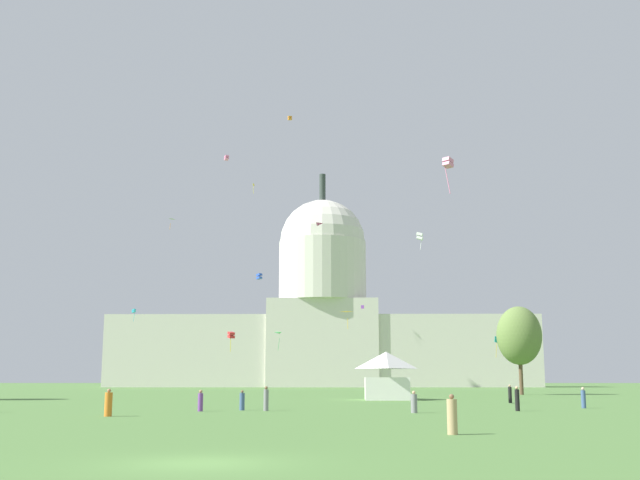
{
  "coord_description": "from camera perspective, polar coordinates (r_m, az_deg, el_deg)",
  "views": [
    {
      "loc": [
        3.55,
        -21.82,
        2.29
      ],
      "look_at": [
        2.06,
        99.06,
        24.13
      ],
      "focal_mm": 43.18,
      "sensor_mm": 36.0,
      "label": 1
    }
  ],
  "objects": [
    {
      "name": "person_denim_back_right",
      "position": [
        65.16,
        18.94,
        -11.05
      ],
      "size": [
        0.38,
        0.38,
        1.63
      ],
      "rotation": [
        0.0,
        0.0,
        3.07
      ],
      "color": "#3D5684",
      "rests_on": "ground_plane"
    },
    {
      "name": "person_tan_front_left",
      "position": [
        33.27,
        9.77,
        -12.74
      ],
      "size": [
        0.54,
        0.54,
        1.66
      ],
      "rotation": [
        0.0,
        0.0,
        1.9
      ],
      "color": "tan",
      "rests_on": "ground_plane"
    },
    {
      "name": "kite_white_mid",
      "position": [
        119.86,
        7.41,
        0.27
      ],
      "size": [
        1.19,
        1.13,
        2.76
      ],
      "rotation": [
        0.0,
        0.0,
        4.45
      ],
      "color": "white"
    },
    {
      "name": "kite_magenta_low",
      "position": [
        70.69,
        0.24,
        1.02
      ],
      "size": [
        0.68,
        1.34,
        0.22
      ],
      "rotation": [
        0.0,
        0.0,
        1.54
      ],
      "color": "#D1339E"
    },
    {
      "name": "person_black_front_center",
      "position": [
        58.16,
        14.41,
        -11.37
      ],
      "size": [
        0.43,
        0.43,
        1.75
      ],
      "rotation": [
        0.0,
        0.0,
        4.26
      ],
      "color": "black",
      "rests_on": "ground_plane"
    },
    {
      "name": "person_grey_back_center",
      "position": [
        56.83,
        -4.02,
        -11.7
      ],
      "size": [
        0.45,
        0.45,
        1.75
      ],
      "rotation": [
        0.0,
        0.0,
        6.0
      ],
      "color": "gray",
      "rests_on": "ground_plane"
    },
    {
      "name": "kite_blue_mid",
      "position": [
        172.63,
        -4.53,
        -2.71
      ],
      "size": [
        1.43,
        1.42,
        1.33
      ],
      "rotation": [
        0.0,
        0.0,
        0.9
      ],
      "color": "blue"
    },
    {
      "name": "kite_green_low",
      "position": [
        156.88,
        -3.03,
        -7.17
      ],
      "size": [
        1.51,
        1.28,
        3.13
      ],
      "rotation": [
        0.0,
        0.0,
        2.74
      ],
      "color": "green"
    },
    {
      "name": "kite_violet_mid",
      "position": [
        185.19,
        3.17,
        -4.97
      ],
      "size": [
        0.78,
        0.78,
        0.75
      ],
      "rotation": [
        0.0,
        0.0,
        4.59
      ],
      "color": "purple"
    },
    {
      "name": "kite_pink_mid",
      "position": [
        71.31,
        9.46,
        5.64
      ],
      "size": [
        1.1,
        1.1,
        3.41
      ],
      "rotation": [
        0.0,
        0.0,
        5.51
      ],
      "color": "pink"
    },
    {
      "name": "kite_turquoise_low",
      "position": [
        135.73,
        12.93,
        -7.34
      ],
      "size": [
        0.79,
        0.78,
        3.65
      ],
      "rotation": [
        0.0,
        0.0,
        3.11
      ],
      "color": "teal"
    },
    {
      "name": "tree_east_near",
      "position": [
        117.06,
        14.54,
        -6.88
      ],
      "size": [
        6.64,
        6.08,
        12.78
      ],
      "color": "brown",
      "rests_on": "ground_plane"
    },
    {
      "name": "kite_red_low",
      "position": [
        108.38,
        -6.6,
        -7.02
      ],
      "size": [
        1.11,
        1.13,
        2.8
      ],
      "rotation": [
        0.0,
        0.0,
        0.56
      ],
      "color": "red"
    },
    {
      "name": "capitol_building",
      "position": [
        219.21,
        0.19,
        -6.0
      ],
      "size": [
        119.0,
        24.93,
        61.38
      ],
      "color": "beige",
      "rests_on": "ground_plane"
    },
    {
      "name": "event_tent",
      "position": [
        86.72,
        4.94,
        -9.97
      ],
      "size": [
        5.19,
        7.37,
        5.25
      ],
      "rotation": [
        0.0,
        0.0,
        -0.03
      ],
      "color": "white",
      "rests_on": "ground_plane"
    },
    {
      "name": "person_grey_front_right",
      "position": [
        53.71,
        6.98,
        -11.9
      ],
      "size": [
        0.6,
        0.6,
        1.48
      ],
      "rotation": [
        0.0,
        0.0,
        5.32
      ],
      "color": "gray",
      "rests_on": "ground_plane"
    },
    {
      "name": "ground_plane",
      "position": [
        22.23,
        -8.84,
        -16.03
      ],
      "size": [
        800.0,
        800.0,
        0.0
      ],
      "primitive_type": "plane",
      "color": "#4C7538"
    },
    {
      "name": "kite_cyan_low",
      "position": [
        165.13,
        -13.64,
        -5.13
      ],
      "size": [
        0.84,
        0.79,
        2.64
      ],
      "rotation": [
        0.0,
        0.0,
        1.34
      ],
      "color": "#33BCDB"
    },
    {
      "name": "kite_pink_high",
      "position": [
        199.51,
        -6.94,
        6.07
      ],
      "size": [
        1.36,
        1.4,
        1.31
      ],
      "rotation": [
        0.0,
        0.0,
        3.68
      ],
      "color": "pink"
    },
    {
      "name": "kite_lime_high",
      "position": [
        190.17,
        -11.03,
        1.42
      ],
      "size": [
        1.53,
        1.51,
        2.6
      ],
      "rotation": [
        0.0,
        0.0,
        3.9
      ],
      "color": "#8CD133"
    },
    {
      "name": "kite_orange_high",
      "position": [
        152.49,
        -2.25,
        9.02
      ],
      "size": [
        0.89,
        0.91,
        0.82
      ],
      "rotation": [
        0.0,
        0.0,
        0.34
      ],
      "color": "orange"
    },
    {
      "name": "person_black_lawn_far_left",
      "position": [
        77.17,
        13.9,
        -11.05
      ],
      "size": [
        0.36,
        0.36,
        1.73
      ],
      "rotation": [
        0.0,
        0.0,
        4.77
      ],
      "color": "black",
      "rests_on": "ground_plane"
    },
    {
      "name": "person_orange_back_left",
      "position": [
        50.19,
        -15.41,
        -11.63
      ],
      "size": [
        0.6,
        0.6,
        1.68
      ],
      "rotation": [
        0.0,
        0.0,
        1.92
      ],
      "color": "orange",
      "rests_on": "ground_plane"
    },
    {
      "name": "person_purple_near_tent",
      "position": [
        56.55,
        -8.85,
        -11.74
      ],
      "size": [
        0.47,
        0.47,
        1.51
      ],
      "rotation": [
        0.0,
        0.0,
        4.37
      ],
      "color": "#703D93",
      "rests_on": "ground_plane"
    },
    {
      "name": "person_denim_deep_crowd",
      "position": [
        58.04,
        -5.8,
        -11.8
      ],
      "size": [
        0.53,
        0.53,
        1.45
      ],
      "rotation": [
        0.0,
        0.0,
        0.87
      ],
      "color": "#3D5684",
      "rests_on": "ground_plane"
    },
    {
      "name": "kite_gold_low",
      "position": [
        118.81,
        2.02,
        -5.49
      ],
      "size": [
        1.7,
        0.84,
        2.61
      ],
      "rotation": [
        0.0,
        0.0,
        2.94
      ],
      "color": "gold"
    },
    {
      "name": "kite_yellow_high",
      "position": [
        203.46,
        -4.95,
        3.97
      ],
      "size": [
        0.44,
        0.52,
        2.81
      ],
      "rotation": [
        0.0,
        0.0,
        0.31
      ],
      "color": "yellow"
    }
  ]
}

